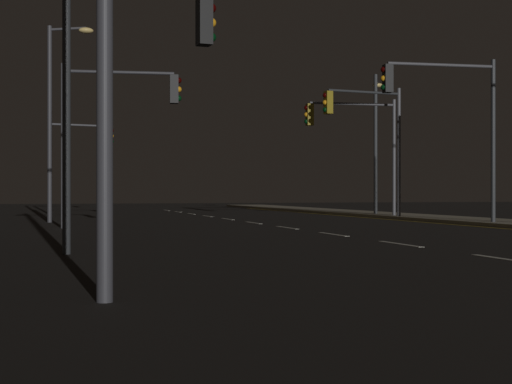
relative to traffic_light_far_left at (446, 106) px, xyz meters
The scene contains 11 objects.
ground_plane 7.49m from the traffic_light_far_left, 153.14° to the right, with size 112.00×112.00×0.00m, color black.
lane_markings_center 6.97m from the traffic_light_far_left, behind, with size 0.14×50.00×0.01m.
lane_edge_line 4.77m from the traffic_light_far_left, 66.83° to the left, with size 0.14×53.00×0.01m.
traffic_light_far_left is the anchor object (origin of this frame).
traffic_light_mid_left 11.28m from the traffic_light_far_left, 168.63° to the left, with size 3.91×0.76×5.41m.
traffic_light_mid_right 7.60m from the traffic_light_far_left, 90.24° to the left, with size 4.29×0.47×5.20m.
traffic_light_near_left 14.10m from the traffic_light_far_left, 146.19° to the right, with size 3.09×0.49×5.46m.
traffic_light_far_right 6.18m from the traffic_light_far_left, 90.85° to the left, with size 3.74×0.58×5.53m.
traffic_light_overhead_east 21.23m from the traffic_light_far_left, 122.52° to the left, with size 3.42×0.73×5.00m.
street_lamp_across_street 14.72m from the traffic_light_far_left, 150.67° to the left, with size 1.71×0.99×7.67m.
street_lamp_median 10.53m from the traffic_light_far_left, 77.46° to the left, with size 1.32×2.00×6.71m.
Camera 1 is at (-7.94, -2.28, 1.20)m, focal length 51.98 mm.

